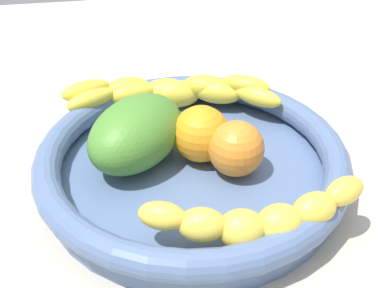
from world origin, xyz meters
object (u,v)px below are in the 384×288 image
Objects in this scene: fruit_bowl at (192,163)px; banana_draped_left at (259,218)px; banana_draped_right at (175,94)px; orange_front at (236,149)px; orange_mid_left at (201,134)px; mango_green at (136,133)px; banana_arching_top at (166,89)px.

fruit_bowl is 1.54× the size of banana_draped_left.
banana_draped_right is (-0.19, 11.65, 1.79)cm from fruit_bowl.
banana_draped_right is at bearing 100.11° from banana_draped_left.
banana_draped_right is at bearing 90.94° from fruit_bowl.
orange_mid_left is (-3.07, 3.05, 0.14)cm from orange_front.
banana_draped_left is 16.66cm from mango_green.
banana_draped_right is (-4.12, 23.09, -0.34)cm from banana_draped_left.
orange_mid_left is at bearing -5.32° from mango_green.
orange_mid_left is 6.85cm from mango_green.
banana_draped_left is at bearing -78.21° from banana_arching_top.
fruit_bowl is at bearing -21.95° from mango_green.
banana_draped_right is at bearing 98.20° from orange_mid_left.
fruit_bowl is 12.28cm from banana_draped_left.
banana_draped_right is 10.18cm from orange_mid_left.
orange_front is 0.95× the size of orange_mid_left.
fruit_bowl is 1.29× the size of banana_arching_top.
orange_front is 0.47× the size of mango_green.
fruit_bowl is 6.67cm from mango_green.
fruit_bowl is 12.71cm from banana_arching_top.
banana_draped_left reaches higher than fruit_bowl.
fruit_bowl is at bearing -89.06° from banana_draped_right.
banana_draped_left is at bearing -79.89° from banana_draped_right.
mango_green reaches higher than banana_arching_top.
fruit_bowl is 1.27× the size of banana_draped_right.
mango_green reaches higher than orange_front.
banana_draped_right is 4.44× the size of orange_front.
mango_green reaches higher than banana_draped_right.
orange_mid_left is at bearing 101.57° from banana_draped_left.
orange_mid_left is 0.49× the size of mango_green.
banana_arching_top is (-1.07, 12.49, 2.13)cm from fruit_bowl.
banana_arching_top is at bearing 136.25° from banana_draped_right.
orange_front is at bearing -70.97° from banana_draped_right.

